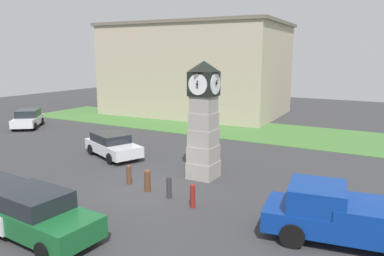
% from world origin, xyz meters
% --- Properties ---
extents(ground_plane, '(82.47, 82.47, 0.00)m').
position_xyz_m(ground_plane, '(0.00, 0.00, 0.00)').
color(ground_plane, '#38383A').
extents(clock_tower, '(1.50, 1.59, 5.79)m').
position_xyz_m(clock_tower, '(1.44, 2.72, 2.82)').
color(clock_tower, '#9D988D').
rests_on(clock_tower, ground_plane).
extents(bollard_near_tower, '(0.24, 0.24, 0.95)m').
position_xyz_m(bollard_near_tower, '(-1.20, 0.12, 0.48)').
color(bollard_near_tower, brown).
rests_on(bollard_near_tower, ground_plane).
extents(bollard_mid_row, '(0.29, 0.29, 1.03)m').
position_xyz_m(bollard_mid_row, '(0.16, -0.25, 0.52)').
color(bollard_mid_row, brown).
rests_on(bollard_mid_row, ground_plane).
extents(bollard_far_row, '(0.23, 0.23, 0.99)m').
position_xyz_m(bollard_far_row, '(1.45, -0.44, 0.50)').
color(bollard_far_row, '#333338').
rests_on(bollard_far_row, ground_plane).
extents(bollard_end_row, '(0.22, 0.22, 1.01)m').
position_xyz_m(bollard_end_row, '(2.84, -0.84, 0.51)').
color(bollard_end_row, maroon).
rests_on(bollard_end_row, ground_plane).
extents(car_by_building, '(4.54, 2.19, 1.59)m').
position_xyz_m(car_by_building, '(-0.44, -5.57, 0.81)').
color(car_by_building, '#19602D').
rests_on(car_by_building, ground_plane).
extents(car_far_lot, '(3.81, 4.18, 1.50)m').
position_xyz_m(car_far_lot, '(-17.68, 7.05, 0.76)').
color(car_far_lot, silver).
rests_on(car_far_lot, ground_plane).
extents(car_silver_hatch, '(4.63, 3.27, 1.40)m').
position_xyz_m(car_silver_hatch, '(-5.19, 3.49, 0.72)').
color(car_silver_hatch, silver).
rests_on(car_silver_hatch, ground_plane).
extents(pickup_truck, '(5.38, 2.83, 1.85)m').
position_xyz_m(pickup_truck, '(8.52, -0.83, 0.93)').
color(pickup_truck, navy).
rests_on(pickup_truck, ground_plane).
extents(warehouse_blue_far, '(18.37, 12.42, 9.20)m').
position_xyz_m(warehouse_blue_far, '(-9.29, 21.41, 4.61)').
color(warehouse_blue_far, '#B7A88E').
rests_on(warehouse_blue_far, ground_plane).
extents(grass_verge_far, '(49.48, 7.97, 0.04)m').
position_xyz_m(grass_verge_far, '(1.74, 15.12, 0.02)').
color(grass_verge_far, '#477A38').
rests_on(grass_verge_far, ground_plane).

